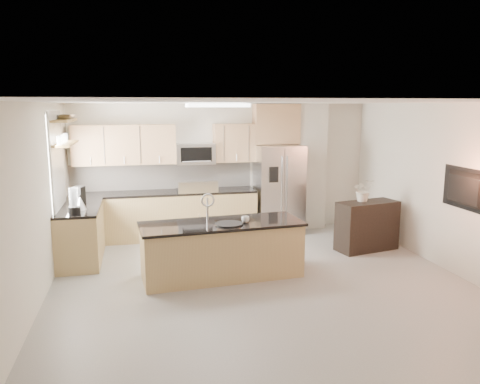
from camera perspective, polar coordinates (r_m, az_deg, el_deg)
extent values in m
plane|color=#9B9993|center=(6.79, 3.14, -11.64)|extent=(6.50, 6.50, 0.00)
cube|color=white|center=(6.29, 3.38, 10.88)|extent=(6.00, 6.50, 0.02)
cube|color=beige|center=(9.54, -2.02, 2.92)|extent=(6.00, 0.02, 2.60)
cube|color=beige|center=(3.51, 17.96, -10.97)|extent=(6.00, 0.02, 2.60)
cube|color=beige|center=(6.31, -23.99, -1.89)|extent=(0.02, 6.50, 2.60)
cube|color=beige|center=(7.77, 25.08, 0.19)|extent=(0.02, 6.50, 2.60)
cube|color=tan|center=(9.24, -9.12, -2.89)|extent=(3.55, 0.65, 0.88)
cube|color=black|center=(9.14, -9.20, -0.08)|extent=(3.55, 0.66, 0.04)
cube|color=beige|center=(9.41, -9.37, 1.94)|extent=(3.55, 0.02, 0.52)
cube|color=tan|center=(8.24, -18.82, -4.97)|extent=(0.65, 1.50, 0.88)
cube|color=black|center=(8.13, -19.01, -1.84)|extent=(0.66, 1.50, 0.04)
cube|color=black|center=(9.29, -5.27, -2.66)|extent=(0.76, 0.64, 0.90)
cube|color=black|center=(9.19, -5.32, 0.16)|extent=(0.76, 0.62, 0.03)
cube|color=silver|center=(8.88, -5.09, 0.55)|extent=(0.76, 0.04, 0.22)
cube|color=tan|center=(9.17, -13.92, 5.61)|extent=(1.92, 0.33, 0.75)
cube|color=tan|center=(9.36, -0.71, 6.01)|extent=(0.82, 0.33, 0.75)
cube|color=silver|center=(9.22, -5.49, 4.67)|extent=(0.76, 0.40, 0.40)
cube|color=black|center=(9.02, -5.34, 4.55)|extent=(0.60, 0.02, 0.28)
cube|color=silver|center=(9.49, 4.71, 0.35)|extent=(0.92, 0.75, 1.78)
cube|color=gray|center=(9.14, 5.41, -0.06)|extent=(0.02, 0.01, 1.69)
cube|color=black|center=(9.00, 4.14, 2.12)|extent=(0.18, 0.03, 0.30)
cube|color=beige|center=(9.89, 8.58, 3.07)|extent=(0.60, 0.30, 2.60)
cube|color=white|center=(8.06, -21.52, 3.31)|extent=(0.03, 1.05, 1.55)
cube|color=silver|center=(8.05, -21.41, 3.31)|extent=(0.03, 1.15, 1.65)
cube|color=olive|center=(8.11, -20.60, 5.54)|extent=(0.30, 1.20, 0.04)
cube|color=olive|center=(8.09, -20.77, 8.15)|extent=(0.30, 1.20, 0.04)
cube|color=white|center=(7.76, -2.79, 10.51)|extent=(1.00, 0.50, 0.06)
cube|color=tan|center=(7.11, -2.23, -7.18)|extent=(2.41, 0.99, 0.80)
cube|color=black|center=(6.99, -2.26, -3.91)|extent=(2.48, 1.06, 0.04)
cube|color=black|center=(6.97, -3.73, -4.10)|extent=(0.50, 0.36, 0.01)
cylinder|color=silver|center=(7.11, -3.99, -2.10)|extent=(0.03, 0.03, 0.34)
torus|color=silver|center=(7.03, -3.94, -1.00)|extent=(0.21, 0.03, 0.21)
cube|color=black|center=(8.68, 15.21, -4.00)|extent=(1.17, 0.68, 0.88)
imported|color=silver|center=(6.97, 0.66, -3.36)|extent=(0.15, 0.15, 0.10)
cylinder|color=black|center=(6.86, -1.35, -3.91)|extent=(0.54, 0.54, 0.02)
cylinder|color=black|center=(7.55, -19.52, -2.15)|extent=(0.18, 0.18, 0.12)
cylinder|color=silver|center=(7.51, -19.62, -0.62)|extent=(0.13, 0.13, 0.29)
cone|color=silver|center=(7.86, -18.90, -1.28)|extent=(0.20, 0.20, 0.22)
cylinder|color=black|center=(7.84, -18.95, -0.44)|extent=(0.04, 0.04, 0.04)
cube|color=black|center=(8.31, -19.05, -0.39)|extent=(0.21, 0.24, 0.30)
cylinder|color=silver|center=(8.27, -19.06, -0.93)|extent=(0.10, 0.10, 0.11)
imported|color=silver|center=(8.31, -20.59, 8.67)|extent=(0.48, 0.48, 0.10)
imported|color=silver|center=(8.54, 14.86, 0.89)|extent=(0.60, 0.54, 0.61)
imported|color=black|center=(7.55, 25.48, 0.27)|extent=(0.14, 1.08, 0.62)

